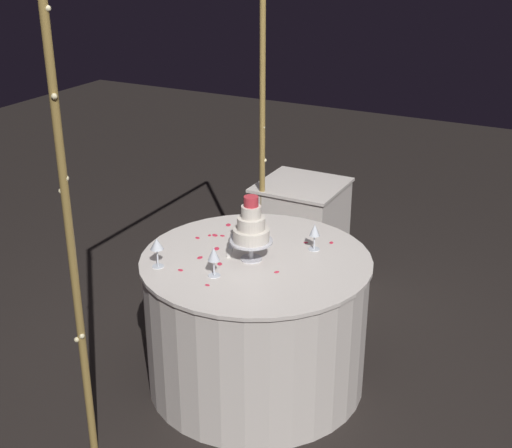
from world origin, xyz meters
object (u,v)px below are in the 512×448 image
object	(u,v)px
wine_glass_0	(315,231)
wine_glass_2	(214,255)
main_table	(256,321)
side_table	(300,235)
tiered_cake	(251,228)
decorative_arch	(183,123)
wine_glass_1	(157,245)
cake_knife	(231,247)

from	to	relation	value
wine_glass_0	wine_glass_2	distance (m)	0.59
main_table	side_table	world-z (taller)	side_table
main_table	tiered_cake	bearing A→B (deg)	147.88
decorative_arch	wine_glass_0	world-z (taller)	decorative_arch
side_table	wine_glass_1	world-z (taller)	wine_glass_1
wine_glass_1	wine_glass_2	world-z (taller)	same
decorative_arch	tiered_cake	bearing A→B (deg)	-93.27
tiered_cake	wine_glass_1	size ratio (longest dim) A/B	2.23
side_table	tiered_cake	distance (m)	1.29
wine_glass_0	tiered_cake	bearing A→B (deg)	137.33
wine_glass_0	main_table	bearing A→B (deg)	136.42
wine_glass_1	wine_glass_2	size ratio (longest dim) A/B	1.00
wine_glass_0	side_table	bearing A→B (deg)	28.01
side_table	main_table	bearing A→B (deg)	-167.53
wine_glass_2	main_table	bearing A→B (deg)	-18.45
side_table	wine_glass_1	distance (m)	1.52
main_table	side_table	size ratio (longest dim) A/B	1.59
wine_glass_0	wine_glass_1	bearing A→B (deg)	131.81
wine_glass_1	side_table	bearing A→B (deg)	-5.68
main_table	cake_knife	distance (m)	0.42
decorative_arch	side_table	xyz separation A→B (m)	(1.12, -0.17, -1.03)
decorative_arch	wine_glass_1	distance (m)	0.63
main_table	wine_glass_2	world-z (taller)	wine_glass_2
cake_knife	tiered_cake	bearing A→B (deg)	-114.66
cake_knife	main_table	bearing A→B (deg)	-105.96
wine_glass_0	cake_knife	xyz separation A→B (m)	(-0.18, 0.40, -0.10)
main_table	cake_knife	world-z (taller)	cake_knife
decorative_arch	wine_glass_1	size ratio (longest dim) A/B	14.28
wine_glass_0	wine_glass_1	world-z (taller)	wine_glass_1
cake_knife	wine_glass_2	bearing A→B (deg)	-164.61
wine_glass_0	wine_glass_1	distance (m)	0.82
side_table	wine_glass_1	xyz separation A→B (m)	(-1.44, 0.14, 0.49)
tiered_cake	wine_glass_1	distance (m)	0.48
tiered_cake	wine_glass_0	xyz separation A→B (m)	(0.26, -0.24, -0.07)
side_table	wine_glass_2	world-z (taller)	wine_glass_2
decorative_arch	main_table	size ratio (longest dim) A/B	1.84
main_table	cake_knife	size ratio (longest dim) A/B	4.31
side_table	decorative_arch	bearing A→B (deg)	171.51
wine_glass_2	side_table	bearing A→B (deg)	6.49
main_table	tiered_cake	world-z (taller)	tiered_cake
decorative_arch	wine_glass_2	world-z (taller)	decorative_arch
side_table	wine_glass_1	bearing A→B (deg)	174.32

